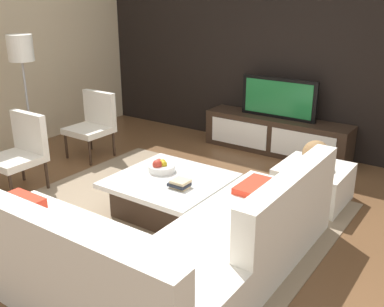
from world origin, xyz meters
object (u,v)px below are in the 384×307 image
object	(u,v)px
television	(279,98)
book_stack	(180,184)
accent_chair_far	(94,121)
accent_chair_near	(21,148)
coffee_table	(170,195)
decorative_ball	(316,154)
sectional_couch	(159,248)
floor_lamp	(21,57)
media_console	(276,135)
fruit_bowl	(161,167)
ottoman	(313,184)

from	to	relation	value
television	book_stack	bearing A→B (deg)	-87.26
accent_chair_far	accent_chair_near	bearing A→B (deg)	-85.84
coffee_table	accent_chair_near	xyz separation A→B (m)	(-1.73, -0.47, 0.29)
decorative_ball	coffee_table	bearing A→B (deg)	-134.95
television	sectional_couch	world-z (taller)	television
floor_lamp	media_console	bearing A→B (deg)	40.93
book_stack	fruit_bowl	bearing A→B (deg)	151.50
television	coffee_table	distance (m)	2.37
accent_chair_near	book_stack	xyz separation A→B (m)	(1.94, 0.35, -0.07)
ottoman	floor_lamp	bearing A→B (deg)	-164.71
television	decorative_ball	world-z (taller)	television
decorative_ball	sectional_couch	bearing A→B (deg)	-103.28
ottoman	coffee_table	bearing A→B (deg)	-134.95
decorative_ball	book_stack	xyz separation A→B (m)	(-0.87, -1.21, -0.12)
television	floor_lamp	bearing A→B (deg)	-139.06
coffee_table	accent_chair_near	size ratio (longest dim) A/B	1.24
television	coffee_table	xyz separation A→B (m)	(-0.10, -2.30, -0.57)
television	accent_chair_far	size ratio (longest dim) A/B	1.24
coffee_table	fruit_bowl	world-z (taller)	fruit_bowl
floor_lamp	accent_chair_far	size ratio (longest dim) A/B	1.89
floor_lamp	accent_chair_far	bearing A→B (deg)	51.87
floor_lamp	fruit_bowl	xyz separation A→B (m)	(2.20, -0.04, -0.94)
television	floor_lamp	size ratio (longest dim) A/B	0.65
accent_chair_near	fruit_bowl	bearing A→B (deg)	13.50
media_console	television	size ratio (longest dim) A/B	1.90
sectional_couch	ottoman	size ratio (longest dim) A/B	3.48
fruit_bowl	decorative_ball	xyz separation A→B (m)	(1.27, 0.99, 0.11)
floor_lamp	accent_chair_far	xyz separation A→B (m)	(0.50, 0.64, -0.89)
floor_lamp	accent_chair_near	bearing A→B (deg)	-42.57
accent_chair_far	book_stack	xyz separation A→B (m)	(2.10, -0.90, -0.07)
ottoman	decorative_ball	bearing A→B (deg)	0.00
sectional_couch	accent_chair_far	distance (m)	3.03
coffee_table	accent_chair_near	bearing A→B (deg)	-164.85
sectional_couch	accent_chair_near	distance (m)	2.39
television	ottoman	bearing A→B (deg)	-50.75
sectional_couch	accent_chair_far	world-z (taller)	accent_chair_far
accent_chair_near	decorative_ball	size ratio (longest dim) A/B	3.07
coffee_table	ottoman	world-z (taller)	ottoman
media_console	accent_chair_near	distance (m)	3.32
accent_chair_near	ottoman	bearing A→B (deg)	22.40
ottoman	fruit_bowl	distance (m)	1.63
accent_chair_far	decorative_ball	world-z (taller)	accent_chair_far
floor_lamp	book_stack	size ratio (longest dim) A/B	8.90
sectional_couch	ottoman	world-z (taller)	sectional_couch
sectional_couch	ottoman	distance (m)	2.08
media_console	accent_chair_far	size ratio (longest dim) A/B	2.35
accent_chair_near	accent_chair_far	bearing A→B (deg)	90.77
floor_lamp	decorative_ball	world-z (taller)	floor_lamp
media_console	ottoman	xyz separation A→B (m)	(0.99, -1.21, -0.05)
sectional_couch	floor_lamp	bearing A→B (deg)	160.40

